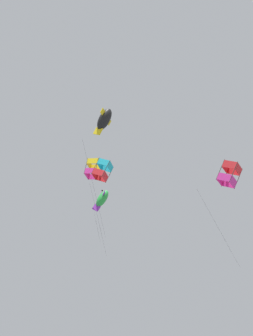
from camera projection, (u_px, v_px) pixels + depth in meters
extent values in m
ellipsoid|color=black|center=(104.00, 119.00, 37.09)|extent=(1.94, 1.69, 2.22)
cube|color=yellow|center=(103.00, 113.00, 36.77)|extent=(0.57, 0.76, 0.43)
cube|color=yellow|center=(108.00, 121.00, 37.60)|extent=(0.57, 0.76, 0.43)
cube|color=yellow|center=(98.00, 131.00, 36.64)|extent=(0.78, 0.48, 0.85)
sphere|color=black|center=(103.00, 110.00, 37.32)|extent=(0.26, 0.24, 0.21)
sphere|color=black|center=(105.00, 114.00, 37.75)|extent=(0.26, 0.24, 0.21)
cylinder|color=#47474C|center=(93.00, 185.00, 35.10)|extent=(1.06, 1.86, 8.50)
ellipsoid|color=green|center=(102.00, 199.00, 46.38)|extent=(1.81, 1.99, 2.24)
cube|color=purple|center=(104.00, 194.00, 46.07)|extent=(0.75, 0.64, 0.43)
cube|color=purple|center=(103.00, 199.00, 46.95)|extent=(0.75, 0.64, 0.43)
cube|color=purple|center=(96.00, 208.00, 45.73)|extent=(0.55, 0.75, 0.87)
sphere|color=black|center=(102.00, 191.00, 46.57)|extent=(0.26, 0.27, 0.22)
sphere|color=black|center=(102.00, 193.00, 47.03)|extent=(0.26, 0.27, 0.22)
cylinder|color=#47474C|center=(97.00, 226.00, 45.00)|extent=(0.82, 0.34, 3.47)
cube|color=#1EB2C6|center=(100.00, 164.00, 41.72)|extent=(0.85, 1.06, 0.54)
cube|color=#1EB2C6|center=(110.00, 167.00, 41.25)|extent=(0.85, 1.06, 0.54)
cube|color=#1EB2C6|center=(103.00, 162.00, 41.04)|extent=(1.04, 0.73, 0.99)
cube|color=#1EB2C6|center=(107.00, 168.00, 41.92)|extent=(1.04, 0.73, 0.99)
cube|color=red|center=(95.00, 174.00, 41.27)|extent=(0.85, 1.06, 0.54)
cube|color=red|center=(105.00, 177.00, 40.80)|extent=(0.85, 1.06, 0.54)
cube|color=red|center=(98.00, 172.00, 40.60)|extent=(1.04, 0.73, 0.99)
cube|color=red|center=(102.00, 178.00, 41.47)|extent=(1.04, 0.73, 0.99)
cylinder|color=#332D28|center=(96.00, 166.00, 41.05)|extent=(0.67, 0.47, 1.61)
cylinder|color=#332D28|center=(99.00, 172.00, 41.93)|extent=(0.67, 0.47, 1.61)
cylinder|color=#332D28|center=(106.00, 168.00, 40.58)|extent=(0.67, 0.47, 1.61)
cylinder|color=#332D28|center=(110.00, 175.00, 41.46)|extent=(0.67, 0.47, 1.61)
cylinder|color=#47474C|center=(98.00, 218.00, 39.66)|extent=(1.11, 1.30, 7.09)
cube|color=red|center=(226.00, 167.00, 43.98)|extent=(0.83, 1.43, 0.66)
cube|color=red|center=(238.00, 169.00, 43.10)|extent=(0.83, 1.43, 0.66)
cube|color=red|center=(229.00, 164.00, 43.04)|extent=(1.48, 0.55, 1.31)
cube|color=red|center=(234.00, 171.00, 44.03)|extent=(1.48, 0.55, 1.31)
cube|color=#DB2D93|center=(220.00, 179.00, 43.60)|extent=(0.83, 1.43, 0.66)
cube|color=#DB2D93|center=(233.00, 182.00, 42.72)|extent=(0.83, 1.43, 0.66)
cube|color=#DB2D93|center=(224.00, 177.00, 42.67)|extent=(1.48, 0.55, 1.31)
cube|color=#DB2D93|center=(229.00, 184.00, 43.65)|extent=(1.48, 0.55, 1.31)
cylinder|color=#332D28|center=(220.00, 169.00, 43.29)|extent=(1.09, 0.42, 1.95)
cylinder|color=#332D28|center=(225.00, 176.00, 44.28)|extent=(1.09, 0.42, 1.95)
cylinder|color=#332D28|center=(233.00, 172.00, 42.42)|extent=(1.09, 0.42, 1.95)
cylinder|color=#332D28|center=(238.00, 179.00, 43.40)|extent=(1.09, 0.42, 1.95)
cylinder|color=#47474C|center=(218.00, 227.00, 42.52)|extent=(1.03, 3.75, 7.24)
cube|color=yellow|center=(89.00, 164.00, 46.47)|extent=(0.75, 1.04, 0.61)
cube|color=yellow|center=(100.00, 164.00, 46.09)|extent=(0.75, 1.04, 0.61)
cube|color=yellow|center=(92.00, 161.00, 45.82)|extent=(1.06, 0.71, 0.80)
cube|color=yellow|center=(96.00, 167.00, 46.74)|extent=(1.06, 0.71, 0.80)
cube|color=#DB2D93|center=(87.00, 174.00, 45.88)|extent=(0.75, 1.04, 0.61)
cube|color=#DB2D93|center=(97.00, 174.00, 45.51)|extent=(0.75, 1.04, 0.61)
cube|color=#DB2D93|center=(90.00, 171.00, 45.23)|extent=(1.06, 0.71, 0.80)
cube|color=#DB2D93|center=(94.00, 177.00, 46.16)|extent=(1.06, 0.71, 0.80)
cylinder|color=#332D28|center=(86.00, 166.00, 45.71)|extent=(0.32, 0.23, 1.84)
cylinder|color=#332D28|center=(90.00, 172.00, 46.64)|extent=(0.32, 0.23, 1.84)
cylinder|color=#332D28|center=(97.00, 166.00, 45.34)|extent=(0.32, 0.23, 1.84)
cylinder|color=#332D28|center=(100.00, 172.00, 46.26)|extent=(0.32, 0.23, 1.84)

